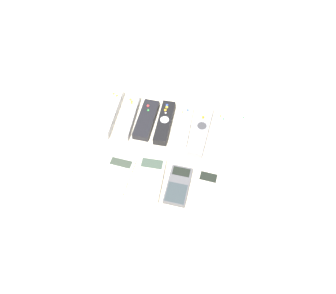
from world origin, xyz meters
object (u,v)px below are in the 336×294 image
(calculator_3, at_px, (205,191))
(calculator_2, at_px, (178,185))
(remote_5, at_px, (201,130))
(remote_7, at_px, (242,138))
(calculator_0, at_px, (117,175))
(remote_0, at_px, (110,113))
(calculator_1, at_px, (149,179))
(remote_4, at_px, (183,126))
(remote_6, at_px, (221,135))
(remote_3, at_px, (165,122))
(remote_1, at_px, (127,117))
(remote_2, at_px, (146,120))

(calculator_3, bearing_deg, calculator_2, -175.75)
(remote_5, height_order, remote_7, remote_5)
(calculator_0, bearing_deg, remote_0, 116.20)
(calculator_3, bearing_deg, remote_7, 70.57)
(calculator_0, height_order, calculator_1, calculator_1)
(remote_4, bearing_deg, remote_6, -5.42)
(remote_4, bearing_deg, calculator_1, -107.02)
(calculator_3, bearing_deg, remote_3, 131.21)
(remote_1, xyz_separation_m, calculator_0, (0.03, -0.22, -0.00))
(remote_2, distance_m, remote_7, 0.32)
(remote_3, height_order, remote_4, remote_3)
(remote_6, bearing_deg, calculator_3, -94.43)
(calculator_0, bearing_deg, remote_6, 40.28)
(remote_1, distance_m, remote_3, 0.13)
(remote_0, bearing_deg, calculator_3, -33.01)
(calculator_1, height_order, calculator_3, calculator_1)
(calculator_1, bearing_deg, remote_1, 118.51)
(remote_2, bearing_deg, calculator_2, -54.50)
(calculator_0, bearing_deg, calculator_1, 7.62)
(remote_4, bearing_deg, remote_5, -8.07)
(calculator_0, bearing_deg, remote_5, 47.91)
(remote_1, relative_size, calculator_3, 1.39)
(remote_7, bearing_deg, remote_3, -178.02)
(remote_6, bearing_deg, remote_7, 0.72)
(remote_2, height_order, remote_5, remote_5)
(remote_5, distance_m, calculator_3, 0.22)
(remote_0, xyz_separation_m, remote_1, (0.06, -0.00, -0.00))
(calculator_1, distance_m, calculator_3, 0.17)
(remote_3, distance_m, remote_7, 0.26)
(remote_0, xyz_separation_m, calculator_1, (0.20, -0.22, -0.00))
(calculator_3, bearing_deg, calculator_1, -177.26)
(remote_0, relative_size, remote_4, 1.23)
(calculator_1, bearing_deg, remote_5, 57.07)
(remote_3, xyz_separation_m, calculator_1, (0.00, -0.22, -0.00))
(calculator_2, bearing_deg, calculator_3, 2.06)
(remote_6, bearing_deg, remote_5, 179.69)
(remote_3, bearing_deg, remote_0, 178.63)
(calculator_2, bearing_deg, remote_1, 136.16)
(calculator_0, xyz_separation_m, calculator_1, (0.10, 0.01, 0.00))
(remote_2, xyz_separation_m, calculator_1, (0.07, -0.22, -0.00))
(remote_5, relative_size, calculator_1, 1.41)
(calculator_1, xyz_separation_m, calculator_3, (0.17, 0.00, -0.00))
(remote_4, height_order, remote_6, remote_4)
(remote_0, relative_size, calculator_2, 1.63)
(remote_5, height_order, calculator_3, remote_5)
(remote_4, relative_size, calculator_2, 1.33)
(remote_2, xyz_separation_m, remote_4, (0.13, 0.00, -0.00))
(remote_2, distance_m, remote_3, 0.06)
(remote_0, xyz_separation_m, remote_3, (0.19, 0.00, -0.00))
(remote_0, distance_m, remote_2, 0.13)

